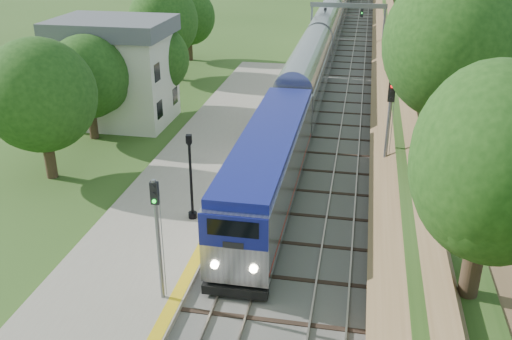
% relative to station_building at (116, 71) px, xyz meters
% --- Properties ---
extents(trackbed, '(9.50, 170.00, 0.28)m').
position_rel_station_building_xyz_m(trackbed, '(16.00, 30.00, -4.02)').
color(trackbed, '#4C4944').
rests_on(trackbed, ground).
extents(platform, '(6.40, 68.00, 0.38)m').
position_rel_station_building_xyz_m(platform, '(8.80, -14.00, -3.90)').
color(platform, gray).
rests_on(platform, ground).
extents(yellow_stripe, '(0.55, 68.00, 0.01)m').
position_rel_station_building_xyz_m(yellow_stripe, '(11.65, -14.00, -3.70)').
color(yellow_stripe, gold).
rests_on(yellow_stripe, platform).
extents(embankment, '(10.64, 170.00, 11.70)m').
position_rel_station_building_xyz_m(embankment, '(24.35, 30.00, -2.14)').
color(embankment, brown).
rests_on(embankment, ground).
extents(station_building, '(8.60, 6.60, 8.00)m').
position_rel_station_building_xyz_m(station_building, '(0.00, 0.00, 0.00)').
color(station_building, beige).
rests_on(station_building, ground).
extents(signal_gantry, '(8.40, 0.38, 6.20)m').
position_rel_station_building_xyz_m(signal_gantry, '(16.47, 24.99, 0.73)').
color(signal_gantry, slate).
rests_on(signal_gantry, ground).
extents(trees_behind_platform, '(7.82, 53.32, 7.21)m').
position_rel_station_building_xyz_m(trees_behind_platform, '(2.83, -9.33, 0.44)').
color(trees_behind_platform, '#332316').
rests_on(trees_behind_platform, ground).
extents(train, '(2.91, 116.58, 4.27)m').
position_rel_station_building_xyz_m(train, '(14.00, 36.30, -1.89)').
color(train, black).
rests_on(train, trackbed).
extents(lamppost_far, '(0.46, 0.46, 4.65)m').
position_rel_station_building_xyz_m(lamppost_far, '(10.36, -14.83, -1.64)').
color(lamppost_far, black).
rests_on(lamppost_far, platform).
extents(signal_platform, '(0.32, 0.25, 5.40)m').
position_rel_station_building_xyz_m(signal_platform, '(11.10, -21.64, -0.39)').
color(signal_platform, slate).
rests_on(signal_platform, platform).
extents(signal_farside, '(0.37, 0.30, 6.78)m').
position_rel_station_building_xyz_m(signal_farside, '(20.20, -9.51, 0.17)').
color(signal_farside, slate).
rests_on(signal_farside, ground).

